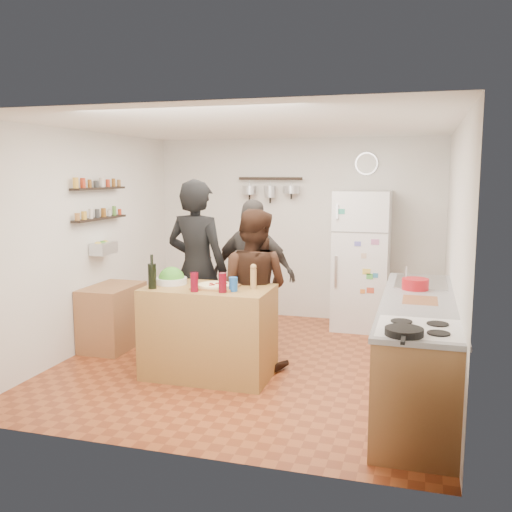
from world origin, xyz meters
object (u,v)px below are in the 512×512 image
(wine_bottle, at_px, (152,276))
(red_bowl, at_px, (415,284))
(prep_island, at_px, (209,332))
(fridge, at_px, (361,260))
(person_center, at_px, (253,288))
(salt_canister, at_px, (233,284))
(wall_clock, at_px, (367,164))
(person_back, at_px, (253,275))
(skillet, at_px, (404,332))
(person_left, at_px, (197,269))
(counter_run, at_px, (418,351))
(side_table, at_px, (113,317))
(pepper_mill, at_px, (253,279))
(salad_bowl, at_px, (172,281))

(wine_bottle, distance_m, red_bowl, 2.55)
(prep_island, bearing_deg, fridge, 60.59)
(person_center, bearing_deg, red_bowl, -174.43)
(salt_canister, xyz_separation_m, wall_clock, (0.97, 2.70, 1.17))
(person_back, height_order, skillet, person_back)
(person_left, height_order, counter_run, person_left)
(side_table, bearing_deg, wall_clock, 36.70)
(person_center, bearing_deg, counter_run, 170.40)
(salt_canister, bearing_deg, pepper_mill, 48.58)
(skillet, distance_m, red_bowl, 1.64)
(side_table, bearing_deg, wine_bottle, -40.61)
(person_center, xyz_separation_m, red_bowl, (1.64, -0.02, 0.14))
(wall_clock, bearing_deg, salt_canister, -109.72)
(salt_canister, distance_m, fridge, 2.56)
(side_table, bearing_deg, person_back, 15.18)
(person_left, bearing_deg, wall_clock, -120.76)
(pepper_mill, distance_m, red_bowl, 1.56)
(prep_island, distance_m, salad_bowl, 0.64)
(wall_clock, bearing_deg, prep_island, -116.18)
(person_center, bearing_deg, pepper_mill, 114.10)
(pepper_mill, bearing_deg, counter_run, -3.78)
(counter_run, relative_size, fridge, 1.46)
(salad_bowl, xyz_separation_m, red_bowl, (2.39, 0.36, 0.03))
(counter_run, height_order, red_bowl, red_bowl)
(fridge, bearing_deg, person_center, -117.22)
(prep_island, distance_m, counter_run, 2.02)
(red_bowl, bearing_deg, counter_run, -83.79)
(wine_bottle, relative_size, side_table, 0.31)
(pepper_mill, distance_m, skillet, 1.95)
(prep_island, distance_m, skillet, 2.33)
(person_left, relative_size, skillet, 7.40)
(salt_canister, relative_size, side_table, 0.17)
(salt_canister, bearing_deg, prep_island, 158.20)
(fridge, bearing_deg, red_bowl, -69.18)
(salad_bowl, height_order, wall_clock, wall_clock)
(wine_bottle, distance_m, salt_canister, 0.81)
(wine_bottle, height_order, red_bowl, wine_bottle)
(salad_bowl, height_order, pepper_mill, pepper_mill)
(salad_bowl, distance_m, fridge, 2.77)
(salt_canister, distance_m, counter_run, 1.80)
(counter_run, distance_m, fridge, 2.46)
(person_back, relative_size, counter_run, 0.66)
(wine_bottle, bearing_deg, person_left, 79.49)
(pepper_mill, relative_size, salt_canister, 1.44)
(person_center, height_order, fridge, fridge)
(salad_bowl, xyz_separation_m, side_table, (-1.00, 0.52, -0.58))
(pepper_mill, height_order, counter_run, pepper_mill)
(salad_bowl, bearing_deg, wall_clock, 56.27)
(person_back, xyz_separation_m, side_table, (-1.59, -0.43, -0.50))
(prep_island, relative_size, salt_canister, 9.22)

